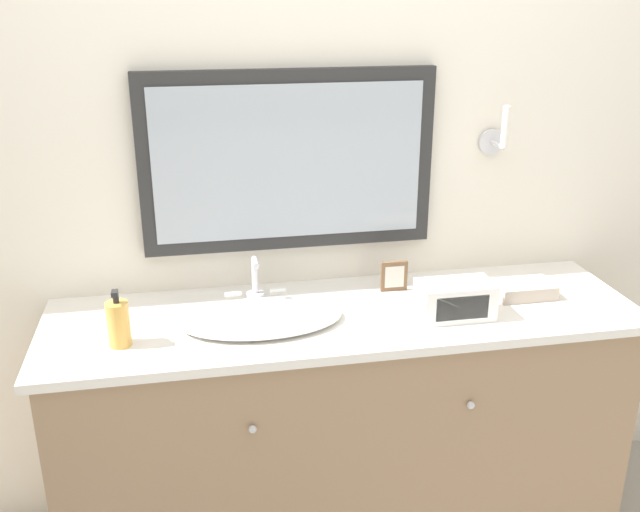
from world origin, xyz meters
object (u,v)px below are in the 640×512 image
at_px(sink_basin, 261,316).
at_px(picture_frame, 394,276).
at_px(soap_bottle, 118,323).
at_px(appliance_box, 455,300).

distance_m(sink_basin, picture_frame, 0.51).
distance_m(sink_basin, soap_bottle, 0.43).
distance_m(appliance_box, picture_frame, 0.27).
bearing_deg(appliance_box, sink_basin, 172.79).
bearing_deg(sink_basin, appliance_box, -7.21).
bearing_deg(sink_basin, picture_frame, 18.40).
xyz_separation_m(soap_bottle, picture_frame, (0.90, 0.24, -0.02)).
bearing_deg(sink_basin, soap_bottle, -169.84).
xyz_separation_m(sink_basin, picture_frame, (0.48, 0.16, 0.03)).
relative_size(sink_basin, appliance_box, 2.16).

